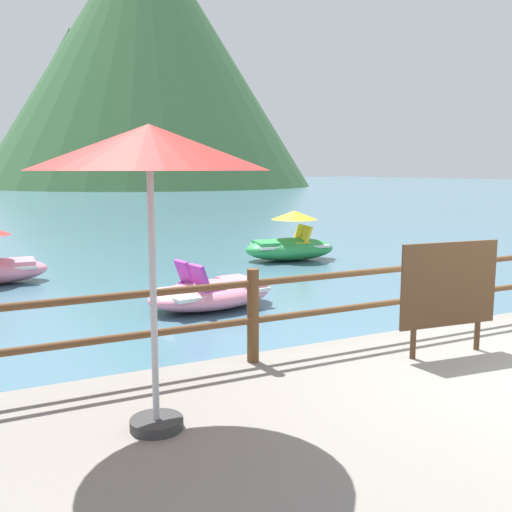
{
  "coord_description": "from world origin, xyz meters",
  "views": [
    {
      "loc": [
        -4.92,
        -3.56,
        2.33
      ],
      "look_at": [
        -0.6,
        5.0,
        0.9
      ],
      "focal_mm": 41.18,
      "sensor_mm": 36.0,
      "label": 1
    }
  ],
  "objects_px": {
    "beach_umbrella": "(149,152)",
    "pedal_boat_0": "(211,293)",
    "sign_board": "(449,286)",
    "pedal_boat_4": "(290,244)"
  },
  "relations": [
    {
      "from": "sign_board",
      "to": "pedal_boat_0",
      "type": "height_order",
      "value": "sign_board"
    },
    {
      "from": "beach_umbrella",
      "to": "pedal_boat_4",
      "type": "relative_size",
      "value": 0.89
    },
    {
      "from": "pedal_boat_0",
      "to": "pedal_boat_4",
      "type": "xyz_separation_m",
      "value": [
        3.8,
        3.92,
        0.17
      ]
    },
    {
      "from": "pedal_boat_4",
      "to": "beach_umbrella",
      "type": "bearing_deg",
      "value": -125.34
    },
    {
      "from": "sign_board",
      "to": "beach_umbrella",
      "type": "distance_m",
      "value": 3.53
    },
    {
      "from": "beach_umbrella",
      "to": "pedal_boat_4",
      "type": "bearing_deg",
      "value": 54.66
    },
    {
      "from": "beach_umbrella",
      "to": "pedal_boat_4",
      "type": "distance_m",
      "value": 11.05
    },
    {
      "from": "beach_umbrella",
      "to": "pedal_boat_0",
      "type": "xyz_separation_m",
      "value": [
        2.48,
        4.94,
        -2.2
      ]
    },
    {
      "from": "beach_umbrella",
      "to": "pedal_boat_4",
      "type": "height_order",
      "value": "beach_umbrella"
    },
    {
      "from": "sign_board",
      "to": "pedal_boat_4",
      "type": "xyz_separation_m",
      "value": [
        3.03,
        8.5,
        -0.71
      ]
    }
  ]
}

